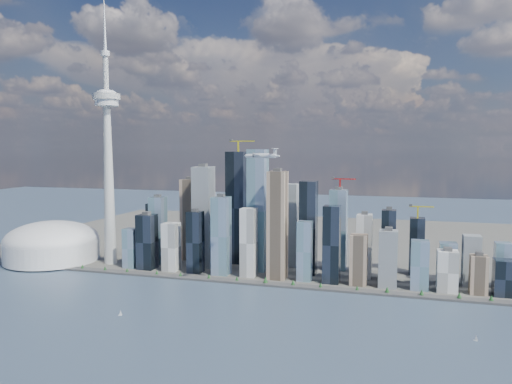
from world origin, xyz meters
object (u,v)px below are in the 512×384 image
(airplane, at_px, (262,155))
(sailboat_east, at_px, (476,339))
(needle_tower, at_px, (108,154))
(sailboat_west, at_px, (120,314))
(dome_stadium, at_px, (52,244))

(airplane, height_order, sailboat_east, airplane)
(needle_tower, distance_m, sailboat_west, 413.63)
(needle_tower, height_order, dome_stadium, needle_tower)
(dome_stadium, bearing_deg, sailboat_west, -38.93)
(needle_tower, bearing_deg, sailboat_west, -55.20)
(sailboat_west, relative_size, sailboat_east, 1.11)
(dome_stadium, relative_size, airplane, 3.18)
(needle_tower, relative_size, dome_stadium, 2.75)
(airplane, distance_m, sailboat_west, 324.23)
(needle_tower, height_order, sailboat_east, needle_tower)
(needle_tower, distance_m, dome_stadium, 241.40)
(needle_tower, bearing_deg, sailboat_east, -18.91)
(airplane, relative_size, sailboat_west, 6.92)
(sailboat_east, bearing_deg, sailboat_west, -154.87)
(sailboat_east, bearing_deg, airplane, -175.12)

